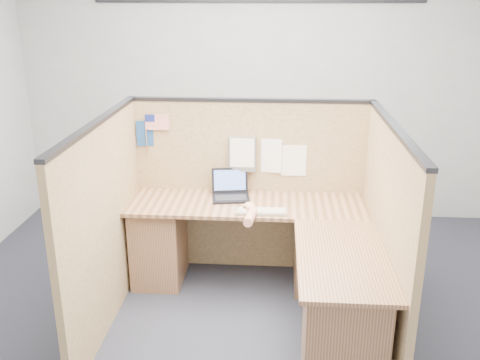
# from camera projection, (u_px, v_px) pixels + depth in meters

# --- Properties ---
(floor) EXTENTS (5.00, 5.00, 0.00)m
(floor) POSITION_uv_depth(u_px,v_px,m) (242.00, 328.00, 3.96)
(floor) COLOR black
(floor) RESTS_ON ground
(wall_back) EXTENTS (5.00, 0.00, 5.00)m
(wall_back) POSITION_uv_depth(u_px,v_px,m) (257.00, 89.00, 5.61)
(wall_back) COLOR #9EA1A3
(wall_back) RESTS_ON floor
(cubicle_partitions) EXTENTS (2.06, 1.83, 1.53)m
(cubicle_partitions) POSITION_uv_depth(u_px,v_px,m) (246.00, 210.00, 4.11)
(cubicle_partitions) COLOR olive
(cubicle_partitions) RESTS_ON floor
(l_desk) EXTENTS (1.95, 1.75, 0.73)m
(l_desk) POSITION_uv_depth(u_px,v_px,m) (268.00, 263.00, 4.08)
(l_desk) COLOR brown
(l_desk) RESTS_ON floor
(laptop) EXTENTS (0.34, 0.33, 0.22)m
(laptop) POSITION_uv_depth(u_px,v_px,m) (231.00, 190.00, 4.48)
(laptop) COLOR black
(laptop) RESTS_ON l_desk
(keyboard) EXTENTS (0.40, 0.14, 0.03)m
(keyboard) POSITION_uv_depth(u_px,v_px,m) (261.00, 211.00, 4.15)
(keyboard) COLOR gray
(keyboard) RESTS_ON l_desk
(mouse) EXTENTS (0.12, 0.09, 0.04)m
(mouse) POSITION_uv_depth(u_px,v_px,m) (250.00, 208.00, 4.19)
(mouse) COLOR silver
(mouse) RESTS_ON l_desk
(hand_forearm) EXTENTS (0.11, 0.37, 0.08)m
(hand_forearm) POSITION_uv_depth(u_px,v_px,m) (250.00, 213.00, 4.06)
(hand_forearm) COLOR tan
(hand_forearm) RESTS_ON l_desk
(blue_poster) EXTENTS (0.17, 0.03, 0.22)m
(blue_poster) POSITION_uv_depth(u_px,v_px,m) (146.00, 133.00, 4.53)
(blue_poster) COLOR navy
(blue_poster) RESTS_ON cubicle_partitions
(american_flag) EXTENTS (0.21, 0.01, 0.36)m
(american_flag) POSITION_uv_depth(u_px,v_px,m) (154.00, 124.00, 4.48)
(american_flag) COLOR olive
(american_flag) RESTS_ON cubicle_partitions
(file_holder) EXTENTS (0.23, 0.05, 0.30)m
(file_holder) POSITION_uv_depth(u_px,v_px,m) (242.00, 154.00, 4.50)
(file_holder) COLOR slate
(file_holder) RESTS_ON cubicle_partitions
(paper_left) EXTENTS (0.23, 0.03, 0.29)m
(paper_left) POSITION_uv_depth(u_px,v_px,m) (268.00, 156.00, 4.51)
(paper_left) COLOR white
(paper_left) RESTS_ON cubicle_partitions
(paper_right) EXTENTS (0.21, 0.01, 0.27)m
(paper_right) POSITION_uv_depth(u_px,v_px,m) (294.00, 161.00, 4.51)
(paper_right) COLOR white
(paper_right) RESTS_ON cubicle_partitions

